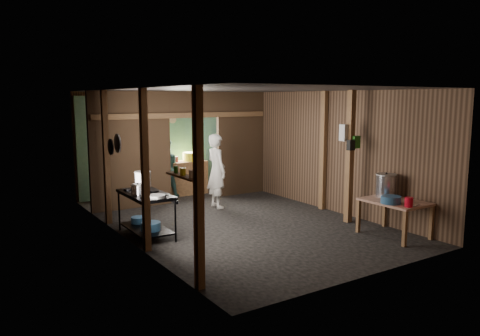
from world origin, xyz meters
TOP-DOWN VIEW (x-y plane):
  - floor at (0.00, 0.00)m, footprint 4.50×7.00m
  - ceiling at (0.00, 0.00)m, footprint 4.50×7.00m
  - wall_back at (0.00, 3.50)m, footprint 4.50×0.00m
  - wall_front at (0.00, -3.50)m, footprint 4.50×0.00m
  - wall_left at (-2.25, 0.00)m, footprint 0.00×7.00m
  - wall_right at (2.25, 0.00)m, footprint 0.00×7.00m
  - partition_left at (-1.32, 2.20)m, footprint 1.85×0.10m
  - partition_right at (1.57, 2.20)m, footprint 1.35×0.10m
  - partition_header at (0.25, 2.20)m, footprint 1.30×0.10m
  - turquoise_panel at (0.00, 3.44)m, footprint 4.40×0.06m
  - back_counter at (0.30, 2.95)m, footprint 1.20×0.50m
  - wall_clock at (0.25, 3.40)m, footprint 0.20×0.03m
  - post_left_a at (-2.18, -2.60)m, footprint 0.10×0.12m
  - post_left_b at (-2.18, -0.80)m, footprint 0.10×0.12m
  - post_left_c at (-2.18, 1.20)m, footprint 0.10×0.12m
  - post_right at (2.18, -0.20)m, footprint 0.10×0.12m
  - post_free at (1.85, -1.30)m, footprint 0.12×0.12m
  - cross_beam at (0.00, 2.15)m, footprint 4.40×0.12m
  - pan_lid_big at (-2.21, 0.40)m, footprint 0.03×0.34m
  - pan_lid_small at (-2.21, 0.80)m, footprint 0.03×0.30m
  - wall_shelf at (-2.15, -2.10)m, footprint 0.14×0.80m
  - jar_white at (-2.15, -2.35)m, footprint 0.07×0.07m
  - jar_yellow at (-2.15, -2.10)m, footprint 0.08×0.08m
  - jar_green at (-2.15, -1.88)m, footprint 0.06×0.06m
  - bag_white at (1.80, -1.22)m, footprint 0.22×0.15m
  - bag_green at (1.92, -1.36)m, footprint 0.16×0.12m
  - bag_black at (1.78, -1.38)m, footprint 0.14×0.10m
  - gas_range at (-1.88, -0.02)m, footprint 0.68×1.33m
  - prep_table at (1.83, -2.43)m, footprint 0.79×1.09m
  - stove_pot_large at (-1.71, 0.53)m, footprint 0.35×0.35m
  - stove_pot_med at (-2.05, -0.10)m, footprint 0.30×0.30m
  - frying_pan at (-1.88, -0.51)m, footprint 0.47×0.59m
  - blue_tub_front at (-1.88, -0.23)m, footprint 0.35×0.35m
  - blue_tub_back at (-1.88, 0.36)m, footprint 0.28×0.28m
  - stock_pot at (1.96, -2.11)m, footprint 0.38×0.38m
  - wash_basin at (1.59, -2.54)m, footprint 0.45×0.45m
  - pink_bucket at (1.62, -2.88)m, footprint 0.15×0.15m
  - knife at (1.78, -2.90)m, footprint 0.30×0.09m
  - yellow_tub at (0.52, 2.95)m, footprint 0.39×0.39m
  - red_cup at (0.11, 2.95)m, footprint 0.12×0.12m
  - cook at (0.29, 1.21)m, footprint 0.43×0.63m
  - worker_back at (-0.22, 2.87)m, footprint 0.85×0.76m

SIDE VIEW (x-z plane):
  - floor at x=0.00m, z-range 0.00..0.00m
  - blue_tub_back at x=-1.88m, z-range 0.15..0.27m
  - blue_tub_front at x=-1.88m, z-range 0.15..0.29m
  - prep_table at x=1.83m, z-range 0.00..0.65m
  - gas_range at x=-1.88m, z-range 0.00..0.78m
  - back_counter at x=0.30m, z-range 0.00..0.85m
  - knife at x=1.78m, z-range 0.65..0.66m
  - wash_basin at x=1.59m, z-range 0.65..0.77m
  - worker_back at x=-0.22m, z-range 0.00..1.45m
  - pink_bucket at x=1.62m, z-range 0.65..0.81m
  - frying_pan at x=-1.88m, z-range 0.77..0.84m
  - cook at x=0.29m, z-range 0.00..1.66m
  - stock_pot at x=1.96m, z-range 0.63..1.07m
  - stove_pot_med at x=-2.05m, z-range 0.76..0.97m
  - red_cup at x=0.11m, z-range 0.85..0.99m
  - stove_pot_large at x=-1.71m, z-range 0.76..1.08m
  - yellow_tub at x=0.52m, z-range 0.85..1.07m
  - turquoise_panel at x=0.00m, z-range 0.00..2.50m
  - wall_back at x=0.00m, z-range 0.00..2.60m
  - wall_front at x=0.00m, z-range 0.00..2.60m
  - wall_left at x=-2.25m, z-range 0.00..2.60m
  - wall_right at x=2.25m, z-range 0.00..2.60m
  - partition_left at x=-1.32m, z-range 0.00..2.60m
  - partition_right at x=1.57m, z-range 0.00..2.60m
  - post_left_a at x=-2.18m, z-range 0.00..2.60m
  - post_left_b at x=-2.18m, z-range 0.00..2.60m
  - post_left_c at x=-2.18m, z-range 0.00..2.60m
  - post_right at x=2.18m, z-range 0.00..2.60m
  - post_free at x=1.85m, z-range 0.00..2.60m
  - wall_shelf at x=-2.15m, z-range 1.39..1.41m
  - jar_white at x=-2.15m, z-range 1.42..1.52m
  - jar_yellow at x=-2.15m, z-range 1.42..1.52m
  - jar_green at x=-2.15m, z-range 1.42..1.52m
  - pan_lid_small at x=-2.21m, z-range 1.40..1.70m
  - bag_black at x=1.78m, z-range 1.45..1.65m
  - bag_green at x=1.92m, z-range 1.48..1.72m
  - pan_lid_big at x=-2.21m, z-range 1.48..1.82m
  - bag_white at x=1.80m, z-range 1.62..1.94m
  - wall_clock at x=0.25m, z-range 1.80..2.00m
  - cross_beam at x=0.00m, z-range 1.99..2.11m
  - partition_header at x=0.25m, z-range 2.00..2.60m
  - ceiling at x=0.00m, z-range 2.60..2.60m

